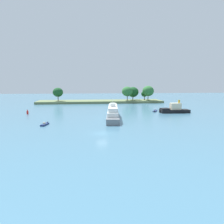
{
  "coord_description": "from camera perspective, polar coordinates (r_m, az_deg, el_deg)",
  "views": [
    {
      "loc": [
        -3.52,
        -49.79,
        11.62
      ],
      "look_at": [
        5.75,
        28.39,
        1.2
      ],
      "focal_mm": 35.03,
      "sensor_mm": 36.0,
      "label": 1
    }
  ],
  "objects": [
    {
      "name": "ground_plane",
      "position": [
        51.25,
        -2.66,
        -5.57
      ],
      "size": [
        400.0,
        400.0,
        0.0
      ],
      "primitive_type": "plane",
      "color": "teal"
    },
    {
      "name": "treeline_island",
      "position": [
        131.48,
        -0.47,
        3.81
      ],
      "size": [
        73.81,
        15.47,
        10.01
      ],
      "color": "#66754C",
      "rests_on": "ground"
    },
    {
      "name": "tugboat",
      "position": [
        89.59,
        15.89,
        0.63
      ],
      "size": [
        11.72,
        4.01,
        5.07
      ],
      "color": "black",
      "rests_on": "ground"
    },
    {
      "name": "white_riverboat",
      "position": [
        71.21,
        0.23,
        -0.31
      ],
      "size": [
        6.61,
        24.07,
        6.87
      ],
      "color": "slate",
      "rests_on": "ground"
    },
    {
      "name": "fishing_skiff",
      "position": [
        63.78,
        -17.15,
        -3.09
      ],
      "size": [
        1.88,
        4.35,
        0.89
      ],
      "color": "navy",
      "rests_on": "ground"
    },
    {
      "name": "small_motorboat",
      "position": [
        92.55,
        11.18,
        0.31
      ],
      "size": [
        3.42,
        5.5,
        0.85
      ],
      "color": "navy",
      "rests_on": "ground"
    },
    {
      "name": "channel_buoy_red",
      "position": [
        88.24,
        -21.19,
        -0.01
      ],
      "size": [
        0.7,
        0.7,
        1.9
      ],
      "color": "red",
      "rests_on": "ground"
    }
  ]
}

